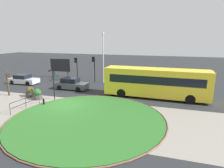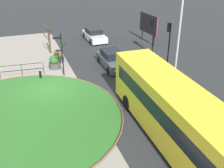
# 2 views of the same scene
# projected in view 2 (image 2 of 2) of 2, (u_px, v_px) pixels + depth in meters

# --- Properties ---
(ground) EXTENTS (120.00, 120.00, 0.00)m
(ground) POSITION_uv_depth(u_px,v_px,m) (50.00, 89.00, 20.77)
(ground) COLOR #282B2D
(sidewalk_paving) EXTENTS (32.00, 8.40, 0.02)m
(sidewalk_paving) POSITION_uv_depth(u_px,v_px,m) (26.00, 93.00, 20.22)
(sidewalk_paving) COLOR gray
(sidewalk_paving) RESTS_ON ground
(grass_island) EXTENTS (12.83, 12.83, 0.10)m
(grass_island) POSITION_uv_depth(u_px,v_px,m) (20.00, 118.00, 17.05)
(grass_island) COLOR #2D6B28
(grass_island) RESTS_ON ground
(grass_kerb_ring) EXTENTS (13.14, 13.14, 0.11)m
(grass_kerb_ring) POSITION_uv_depth(u_px,v_px,m) (20.00, 118.00, 17.05)
(grass_kerb_ring) COLOR brown
(grass_kerb_ring) RESTS_ON ground
(signpost_directional) EXTENTS (1.05, 0.98, 3.68)m
(signpost_directional) POSITION_uv_depth(u_px,v_px,m) (62.00, 52.00, 22.06)
(signpost_directional) COLOR black
(signpost_directional) RESTS_ON ground
(bollard_foreground) EXTENTS (0.19, 0.19, 0.71)m
(bollard_foreground) POSITION_uv_depth(u_px,v_px,m) (40.00, 75.00, 22.28)
(bollard_foreground) COLOR black
(bollard_foreground) RESTS_ON ground
(railing_grass_edge) EXTENTS (0.34, 3.57, 1.09)m
(railing_grass_edge) POSITION_uv_depth(u_px,v_px,m) (21.00, 69.00, 22.52)
(railing_grass_edge) COLOR black
(railing_grass_edge) RESTS_ON ground
(bus_yellow) EXTENTS (11.52, 2.72, 3.32)m
(bus_yellow) POSITION_uv_depth(u_px,v_px,m) (172.00, 111.00, 14.58)
(bus_yellow) COLOR yellow
(bus_yellow) RESTS_ON ground
(car_near_lane) EXTENTS (4.39, 1.96, 1.38)m
(car_near_lane) POSITION_uv_depth(u_px,v_px,m) (94.00, 35.00, 31.71)
(car_near_lane) COLOR silver
(car_near_lane) RESTS_ON ground
(car_far_lane) EXTENTS (4.32, 1.84, 1.53)m
(car_far_lane) POSITION_uv_depth(u_px,v_px,m) (112.00, 60.00, 24.40)
(car_far_lane) COLOR #474C51
(car_far_lane) RESTS_ON ground
(traffic_light_near) EXTENTS (0.49, 0.27, 3.89)m
(traffic_light_near) POSITION_uv_depth(u_px,v_px,m) (169.00, 35.00, 23.94)
(traffic_light_near) COLOR black
(traffic_light_near) RESTS_ON ground
(traffic_light_far) EXTENTS (0.48, 0.31, 3.67)m
(traffic_light_far) POSITION_uv_depth(u_px,v_px,m) (153.00, 29.00, 26.43)
(traffic_light_far) COLOR black
(traffic_light_far) RESTS_ON ground
(lamppost_tall) EXTENTS (0.32, 0.32, 7.42)m
(lamppost_tall) POSITION_uv_depth(u_px,v_px,m) (180.00, 26.00, 22.13)
(lamppost_tall) COLOR #B7B7BC
(lamppost_tall) RESTS_ON ground
(billboard_left) EXTENTS (3.51, 0.42, 3.24)m
(billboard_left) POSITION_uv_depth(u_px,v_px,m) (148.00, 24.00, 30.26)
(billboard_left) COLOR black
(billboard_left) RESTS_ON ground
(planter_near_signpost) EXTENTS (1.01, 1.01, 1.20)m
(planter_near_signpost) POSITION_uv_depth(u_px,v_px,m) (58.00, 56.00, 25.63)
(planter_near_signpost) COLOR #383838
(planter_near_signpost) RESTS_ON ground
(planter_kerbside) EXTENTS (0.98, 0.98, 1.23)m
(planter_kerbside) POSITION_uv_depth(u_px,v_px,m) (54.00, 63.00, 24.18)
(planter_kerbside) COLOR #47423D
(planter_kerbside) RESTS_ON ground
(street_tree_bare) EXTENTS (0.96, 0.96, 3.24)m
(street_tree_bare) POSITION_uv_depth(u_px,v_px,m) (49.00, 39.00, 27.30)
(street_tree_bare) COLOR #423323
(street_tree_bare) RESTS_ON ground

